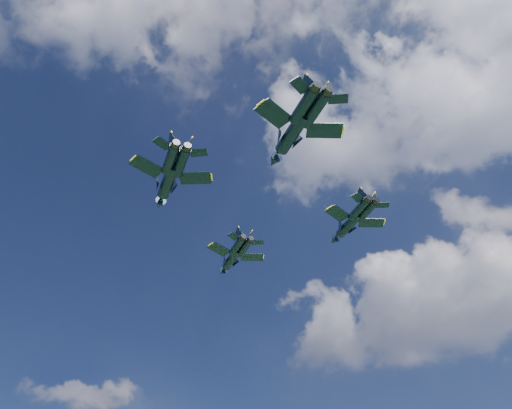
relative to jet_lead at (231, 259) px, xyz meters
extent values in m
cylinder|color=black|center=(0.39, -0.28, -0.07)|extent=(7.51, 6.02, 1.62)
cone|color=black|center=(-3.84, 2.75, -0.07)|extent=(2.79, 2.60, 1.53)
ellipsoid|color=brown|center=(-2.02, 1.44, 0.43)|extent=(2.60, 2.21, 0.74)
cube|color=black|center=(-0.02, -3.96, -0.07)|extent=(3.24, 4.56, 0.16)
cube|color=black|center=(3.74, 1.30, -0.07)|extent=(4.74, 4.19, 0.16)
cube|color=black|center=(4.37, -5.99, -0.07)|extent=(1.62, 2.31, 0.13)
cube|color=black|center=(7.09, -2.20, -0.07)|extent=(2.53, 2.17, 0.13)
cube|color=black|center=(4.57, -4.48, 1.19)|extent=(2.50, 1.56, 2.70)
cube|color=black|center=(5.72, -2.87, 1.19)|extent=(1.86, 2.06, 2.70)
cylinder|color=black|center=(2.81, -22.71, 1.03)|extent=(8.82, 7.59, 1.95)
cone|color=black|center=(-2.09, -18.80, 1.03)|extent=(3.34, 3.19, 1.84)
ellipsoid|color=brown|center=(0.02, -20.49, 1.63)|extent=(3.08, 2.76, 0.89)
cube|color=black|center=(2.07, -27.11, 1.03)|extent=(4.11, 5.57, 0.19)
cube|color=black|center=(6.93, -21.02, 1.03)|extent=(5.71, 4.89, 0.19)
cube|color=black|center=(7.23, -29.84, 1.03)|extent=(2.07, 2.85, 0.15)
cube|color=black|center=(10.74, -25.44, 1.03)|extent=(3.03, 2.52, 0.15)
cube|color=black|center=(7.57, -28.03, 2.55)|extent=(2.95, 1.89, 3.26)
cube|color=black|center=(9.05, -26.17, 2.55)|extent=(2.12, 2.58, 3.26)
cylinder|color=black|center=(22.78, 2.97, 1.18)|extent=(7.84, 6.27, 1.69)
cone|color=black|center=(18.36, 6.12, 1.18)|extent=(2.91, 2.71, 1.59)
ellipsoid|color=brown|center=(20.26, 4.76, 1.69)|extent=(2.71, 2.30, 0.77)
cube|color=black|center=(22.34, -0.87, 1.18)|extent=(3.37, 4.76, 0.17)
cube|color=black|center=(26.26, 4.62, 1.18)|extent=(4.94, 4.37, 0.17)
cube|color=black|center=(26.93, -2.99, 1.18)|extent=(1.69, 2.41, 0.13)
cube|color=black|center=(29.76, 0.98, 1.18)|extent=(2.64, 2.26, 0.13)
cube|color=black|center=(27.14, -1.41, 2.49)|extent=(2.61, 1.62, 2.82)
cube|color=black|center=(28.33, 0.27, 2.49)|extent=(1.95, 2.14, 2.82)
cylinder|color=black|center=(25.51, -23.12, -0.70)|extent=(9.15, 7.29, 1.96)
cone|color=black|center=(20.35, -19.45, -0.70)|extent=(3.39, 3.16, 1.86)
ellipsoid|color=brown|center=(22.58, -21.03, -0.10)|extent=(3.16, 2.68, 0.90)
cube|color=black|center=(25.02, -27.58, -0.70)|extent=(3.92, 5.54, 0.20)
cube|color=black|center=(29.57, -21.18, -0.70)|extent=(5.76, 5.10, 0.20)
cube|color=black|center=(30.36, -30.05, -0.70)|extent=(1.96, 2.81, 0.15)
cube|color=black|center=(33.65, -25.42, -0.70)|extent=(3.08, 2.64, 0.15)
cube|color=black|center=(30.60, -28.21, 0.83)|extent=(3.05, 1.89, 3.29)
cube|color=black|center=(31.99, -26.25, 0.83)|extent=(2.27, 2.49, 3.29)
camera|label=1|loc=(50.06, -73.45, -59.52)|focal=40.00mm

